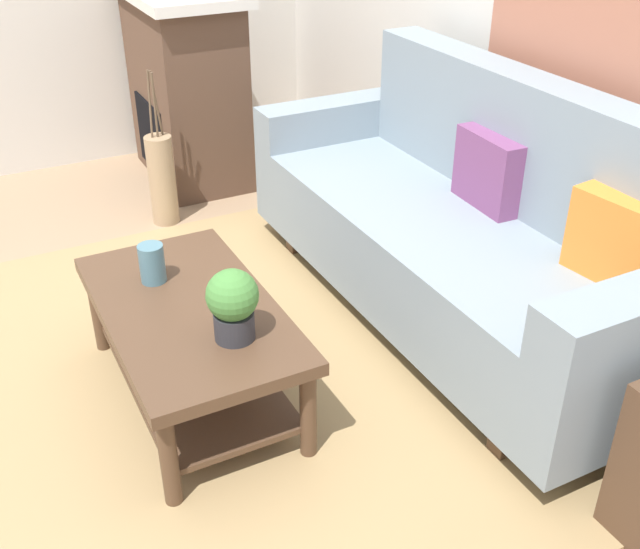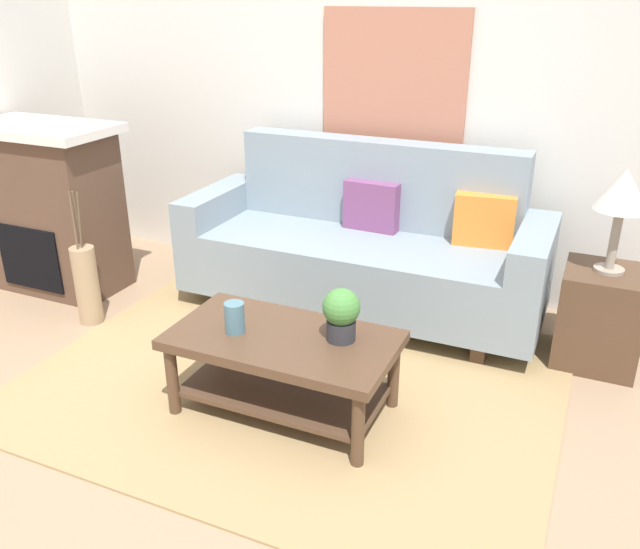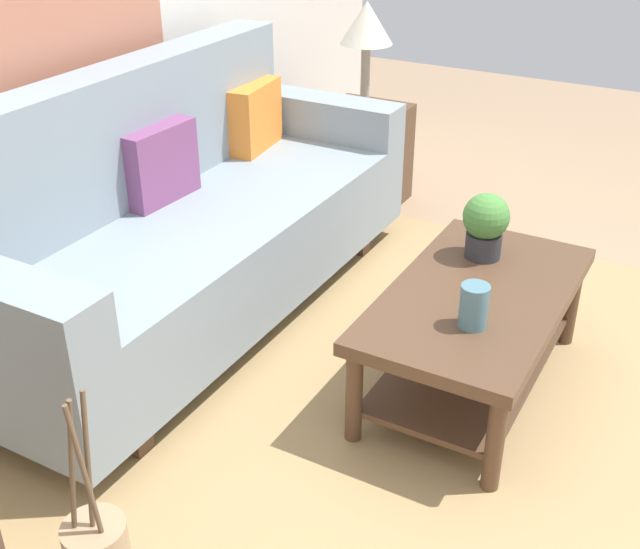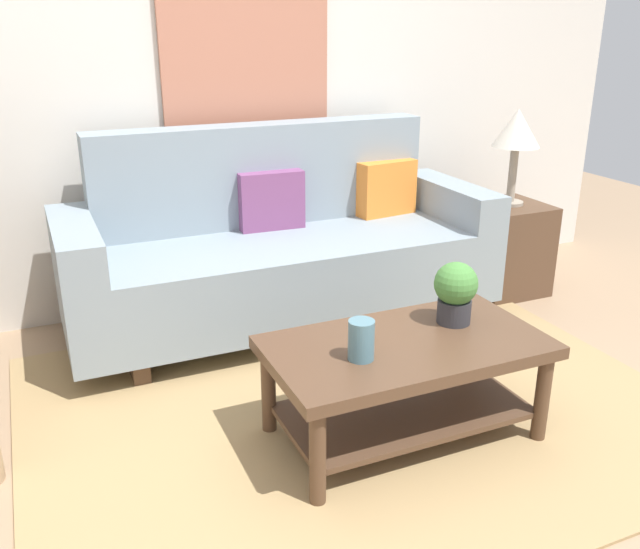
% 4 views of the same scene
% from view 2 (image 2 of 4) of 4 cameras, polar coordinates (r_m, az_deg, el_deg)
% --- Properties ---
extents(ground_plane, '(9.27, 9.27, 0.00)m').
position_cam_2_polar(ground_plane, '(3.28, -6.28, -13.44)').
color(ground_plane, '#9E7F60').
extents(wall_back, '(5.27, 0.10, 2.70)m').
position_cam_2_polar(wall_back, '(4.53, 6.27, 15.56)').
color(wall_back, silver).
rests_on(wall_back, ground_plane).
extents(area_rug, '(2.79, 2.19, 0.01)m').
position_cam_2_polar(area_rug, '(3.63, -2.33, -9.10)').
color(area_rug, '#A38456').
rests_on(area_rug, ground_plane).
extents(couch, '(2.31, 0.84, 1.08)m').
position_cam_2_polar(couch, '(4.26, 3.86, 2.34)').
color(couch, gray).
rests_on(couch, ground_plane).
extents(throw_pillow_plum, '(0.37, 0.14, 0.32)m').
position_cam_2_polar(throw_pillow_plum, '(4.29, 4.53, 5.99)').
color(throw_pillow_plum, '#7A4270').
rests_on(throw_pillow_plum, couch).
extents(throw_pillow_orange, '(0.37, 0.16, 0.32)m').
position_cam_2_polar(throw_pillow_orange, '(4.12, 14.10, 4.60)').
color(throw_pillow_orange, orange).
rests_on(throw_pillow_orange, couch).
extents(coffee_table, '(1.10, 0.60, 0.43)m').
position_cam_2_polar(coffee_table, '(3.24, -3.21, -7.11)').
color(coffee_table, '#513826').
rests_on(coffee_table, ground_plane).
extents(tabletop_vase, '(0.10, 0.10, 0.15)m').
position_cam_2_polar(tabletop_vase, '(3.20, -7.44, -3.73)').
color(tabletop_vase, slate).
rests_on(tabletop_vase, coffee_table).
extents(potted_plant_tabletop, '(0.18, 0.18, 0.26)m').
position_cam_2_polar(potted_plant_tabletop, '(3.08, 1.86, -3.36)').
color(potted_plant_tabletop, '#2D2D33').
rests_on(potted_plant_tabletop, coffee_table).
extents(side_table, '(0.44, 0.44, 0.56)m').
position_cam_2_polar(side_table, '(4.00, 23.17, -3.42)').
color(side_table, '#513826').
rests_on(side_table, ground_plane).
extents(table_lamp, '(0.28, 0.28, 0.57)m').
position_cam_2_polar(table_lamp, '(3.76, 24.88, 6.37)').
color(table_lamp, gray).
rests_on(table_lamp, side_table).
extents(fireplace, '(1.02, 0.58, 1.16)m').
position_cam_2_polar(fireplace, '(4.92, -22.38, 5.42)').
color(fireplace, brown).
rests_on(fireplace, ground_plane).
extents(floor_vase, '(0.15, 0.15, 0.51)m').
position_cam_2_polar(floor_vase, '(4.38, -19.63, -0.90)').
color(floor_vase, tan).
rests_on(floor_vase, ground_plane).
extents(floor_vase_branch_a, '(0.05, 0.02, 0.36)m').
position_cam_2_polar(floor_vase_branch_a, '(4.22, -20.22, 4.44)').
color(floor_vase_branch_a, brown).
rests_on(floor_vase_branch_a, floor_vase).
extents(floor_vase_branch_b, '(0.03, 0.05, 0.36)m').
position_cam_2_polar(floor_vase_branch_b, '(4.25, -20.36, 4.56)').
color(floor_vase_branch_b, brown).
rests_on(floor_vase_branch_b, floor_vase).
extents(floor_vase_branch_c, '(0.03, 0.03, 0.36)m').
position_cam_2_polar(floor_vase_branch_c, '(4.23, -20.67, 4.41)').
color(floor_vase_branch_c, brown).
rests_on(floor_vase_branch_c, floor_vase).
extents(framed_painting, '(0.97, 0.03, 0.88)m').
position_cam_2_polar(framed_painting, '(4.45, 6.40, 16.45)').
color(framed_painting, '#B77056').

